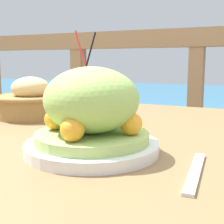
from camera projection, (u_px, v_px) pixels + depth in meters
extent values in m
cube|color=olive|center=(124.00, 139.00, 0.76)|extent=(0.98, 0.94, 0.04)
cube|color=olive|center=(70.00, 188.00, 1.36)|extent=(0.06, 0.06, 0.69)
cube|color=#937551|center=(198.00, 37.00, 1.52)|extent=(2.80, 0.08, 0.09)
cube|color=#937551|center=(80.00, 130.00, 1.89)|extent=(0.07, 0.07, 0.96)
cube|color=#937551|center=(193.00, 142.00, 1.60)|extent=(0.07, 0.07, 0.96)
cylinder|color=silver|center=(92.00, 147.00, 0.57)|extent=(0.25, 0.25, 0.02)
cylinder|color=#A8C66B|center=(92.00, 137.00, 0.57)|extent=(0.21, 0.21, 0.02)
ellipsoid|color=#9EC660|center=(92.00, 100.00, 0.56)|extent=(0.17, 0.17, 0.12)
sphere|color=#F9A328|center=(131.00, 124.00, 0.55)|extent=(0.04, 0.04, 0.04)
sphere|color=#F9A328|center=(109.00, 115.00, 0.63)|extent=(0.04, 0.04, 0.04)
sphere|color=#F9A328|center=(55.00, 119.00, 0.59)|extent=(0.04, 0.04, 0.04)
sphere|color=#F9A328|center=(72.00, 130.00, 0.50)|extent=(0.04, 0.04, 0.04)
cylinder|color=tan|center=(85.00, 98.00, 0.87)|extent=(0.08, 0.08, 0.13)
cylinder|color=black|center=(85.00, 71.00, 0.87)|extent=(0.06, 0.04, 0.21)
cylinder|color=red|center=(86.00, 71.00, 0.85)|extent=(0.05, 0.05, 0.21)
cylinder|color=olive|center=(31.00, 106.00, 0.93)|extent=(0.20, 0.20, 0.06)
torus|color=olive|center=(31.00, 97.00, 0.93)|extent=(0.22, 0.22, 0.01)
ellipsoid|color=#DBB77A|center=(31.00, 88.00, 0.92)|extent=(0.11, 0.11, 0.07)
cube|color=silver|center=(195.00, 172.00, 0.47)|extent=(0.03, 0.18, 0.00)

